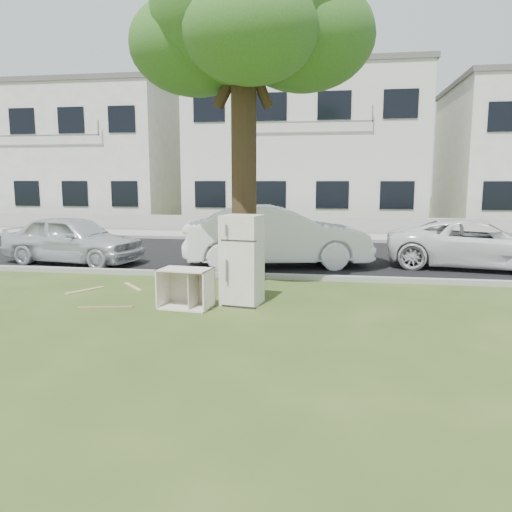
% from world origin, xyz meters
% --- Properties ---
extents(ground, '(120.00, 120.00, 0.00)m').
position_xyz_m(ground, '(0.00, 0.00, 0.00)').
color(ground, '#34491A').
extents(road, '(120.00, 7.00, 0.01)m').
position_xyz_m(road, '(0.00, 6.00, 0.01)').
color(road, black).
rests_on(road, ground).
extents(kerb_near, '(120.00, 0.18, 0.12)m').
position_xyz_m(kerb_near, '(0.00, 2.45, 0.00)').
color(kerb_near, gray).
rests_on(kerb_near, ground).
extents(kerb_far, '(120.00, 0.18, 0.12)m').
position_xyz_m(kerb_far, '(0.00, 9.55, 0.00)').
color(kerb_far, gray).
rests_on(kerb_far, ground).
extents(sidewalk, '(120.00, 2.80, 0.01)m').
position_xyz_m(sidewalk, '(0.00, 11.00, 0.01)').
color(sidewalk, gray).
rests_on(sidewalk, ground).
extents(low_wall, '(120.00, 0.15, 0.70)m').
position_xyz_m(low_wall, '(0.00, 12.60, 0.35)').
color(low_wall, gray).
rests_on(low_wall, ground).
extents(street_tree, '(3.80, 3.80, 7.02)m').
position_xyz_m(street_tree, '(-0.40, 1.80, 5.49)').
color(street_tree, black).
rests_on(street_tree, ground).
extents(townhouse_left, '(10.20, 8.16, 7.04)m').
position_xyz_m(townhouse_left, '(-12.00, 17.50, 3.52)').
color(townhouse_left, white).
rests_on(townhouse_left, ground).
extents(townhouse_center, '(11.22, 8.16, 7.44)m').
position_xyz_m(townhouse_center, '(0.00, 17.50, 3.72)').
color(townhouse_center, silver).
rests_on(townhouse_center, ground).
extents(fridge, '(0.77, 0.73, 1.64)m').
position_xyz_m(fridge, '(-0.12, 0.07, 0.82)').
color(fridge, beige).
rests_on(fridge, ground).
extents(cabinet, '(0.97, 0.67, 0.71)m').
position_xyz_m(cabinet, '(-1.06, -0.38, 0.36)').
color(cabinet, silver).
rests_on(cabinet, ground).
extents(plank_a, '(0.96, 0.29, 0.02)m').
position_xyz_m(plank_a, '(-2.48, -0.62, 0.01)').
color(plank_a, '#8F6545').
rests_on(plank_a, ground).
extents(plank_b, '(0.68, 0.76, 0.02)m').
position_xyz_m(plank_b, '(-2.69, 1.09, 0.01)').
color(plank_b, tan).
rests_on(plank_b, ground).
extents(plank_c, '(0.51, 0.79, 0.02)m').
position_xyz_m(plank_c, '(-3.52, 0.60, 0.01)').
color(plank_c, tan).
rests_on(plank_c, ground).
extents(car_center, '(5.09, 2.72, 1.59)m').
position_xyz_m(car_center, '(0.03, 4.16, 0.80)').
color(car_center, white).
rests_on(car_center, ground).
extents(car_right, '(4.82, 2.81, 1.26)m').
position_xyz_m(car_right, '(5.19, 4.72, 0.63)').
color(car_right, silver).
rests_on(car_right, ground).
extents(car_left, '(4.10, 2.19, 1.33)m').
position_xyz_m(car_left, '(-5.50, 3.74, 0.66)').
color(car_left, silver).
rests_on(car_left, ground).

